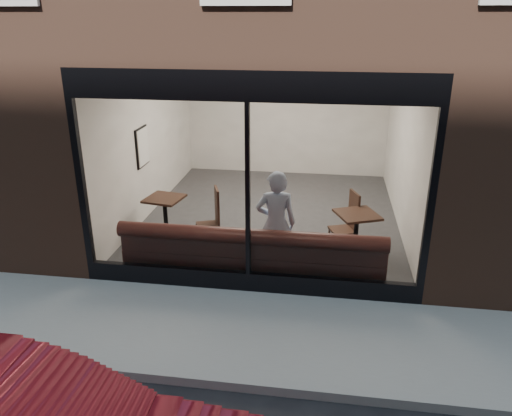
# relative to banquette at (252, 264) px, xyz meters

# --- Properties ---
(ground) EXTENTS (120.00, 120.00, 0.00)m
(ground) POSITION_rel_banquette_xyz_m (0.00, -2.45, -0.23)
(ground) COLOR black
(ground) RESTS_ON ground
(sidewalk_near) EXTENTS (40.00, 2.00, 0.01)m
(sidewalk_near) POSITION_rel_banquette_xyz_m (0.00, -1.45, -0.22)
(sidewalk_near) COLOR gray
(sidewalk_near) RESTS_ON ground
(kerb_near) EXTENTS (40.00, 0.10, 0.12)m
(kerb_near) POSITION_rel_banquette_xyz_m (0.00, -2.50, -0.17)
(kerb_near) COLOR gray
(kerb_near) RESTS_ON ground
(host_building_pier_left) EXTENTS (2.50, 12.00, 3.20)m
(host_building_pier_left) POSITION_rel_banquette_xyz_m (-3.75, 5.55, 1.38)
(host_building_pier_left) COLOR brown
(host_building_pier_left) RESTS_ON ground
(host_building_pier_right) EXTENTS (2.50, 12.00, 3.20)m
(host_building_pier_right) POSITION_rel_banquette_xyz_m (3.75, 5.55, 1.38)
(host_building_pier_right) COLOR brown
(host_building_pier_right) RESTS_ON ground
(host_building_backfill) EXTENTS (5.00, 6.00, 3.20)m
(host_building_backfill) POSITION_rel_banquette_xyz_m (0.00, 8.55, 1.38)
(host_building_backfill) COLOR brown
(host_building_backfill) RESTS_ON ground
(cafe_floor) EXTENTS (6.00, 6.00, 0.00)m
(cafe_floor) POSITION_rel_banquette_xyz_m (0.00, 2.55, -0.21)
(cafe_floor) COLOR #2D2D30
(cafe_floor) RESTS_ON ground
(cafe_ceiling) EXTENTS (6.00, 6.00, 0.00)m
(cafe_ceiling) POSITION_rel_banquette_xyz_m (0.00, 2.55, 2.97)
(cafe_ceiling) COLOR white
(cafe_ceiling) RESTS_ON host_building_upper
(cafe_wall_back) EXTENTS (5.00, 0.00, 5.00)m
(cafe_wall_back) POSITION_rel_banquette_xyz_m (0.00, 5.54, 1.37)
(cafe_wall_back) COLOR beige
(cafe_wall_back) RESTS_ON ground
(cafe_wall_left) EXTENTS (0.00, 6.00, 6.00)m
(cafe_wall_left) POSITION_rel_banquette_xyz_m (-2.49, 2.55, 1.37)
(cafe_wall_left) COLOR beige
(cafe_wall_left) RESTS_ON ground
(cafe_wall_right) EXTENTS (0.00, 6.00, 6.00)m
(cafe_wall_right) POSITION_rel_banquette_xyz_m (2.49, 2.55, 1.37)
(cafe_wall_right) COLOR beige
(cafe_wall_right) RESTS_ON ground
(storefront_kick) EXTENTS (5.00, 0.10, 0.30)m
(storefront_kick) POSITION_rel_banquette_xyz_m (0.00, -0.40, -0.08)
(storefront_kick) COLOR black
(storefront_kick) RESTS_ON ground
(storefront_header) EXTENTS (5.00, 0.10, 0.40)m
(storefront_header) POSITION_rel_banquette_xyz_m (0.00, -0.40, 2.77)
(storefront_header) COLOR black
(storefront_header) RESTS_ON host_building_upper
(storefront_mullion) EXTENTS (0.06, 0.10, 2.50)m
(storefront_mullion) POSITION_rel_banquette_xyz_m (0.00, -0.40, 1.32)
(storefront_mullion) COLOR black
(storefront_mullion) RESTS_ON storefront_kick
(storefront_glass) EXTENTS (4.80, 0.00, 4.80)m
(storefront_glass) POSITION_rel_banquette_xyz_m (0.00, -0.43, 1.33)
(storefront_glass) COLOR white
(storefront_glass) RESTS_ON storefront_kick
(banquette) EXTENTS (4.00, 0.55, 0.45)m
(banquette) POSITION_rel_banquette_xyz_m (0.00, 0.00, 0.00)
(banquette) COLOR #3A1B15
(banquette) RESTS_ON cafe_floor
(person) EXTENTS (0.67, 0.49, 1.70)m
(person) POSITION_rel_banquette_xyz_m (0.33, 0.20, 0.63)
(person) COLOR #A0B3D5
(person) RESTS_ON cafe_floor
(cafe_table_left) EXTENTS (0.73, 0.73, 0.04)m
(cafe_table_left) POSITION_rel_banquette_xyz_m (-1.82, 1.31, 0.52)
(cafe_table_left) COLOR black
(cafe_table_left) RESTS_ON cafe_floor
(cafe_table_right) EXTENTS (0.84, 0.84, 0.04)m
(cafe_table_right) POSITION_rel_banquette_xyz_m (1.61, 1.04, 0.52)
(cafe_table_right) COLOR black
(cafe_table_right) RESTS_ON cafe_floor
(cafe_chair_left) EXTENTS (0.49, 0.49, 0.04)m
(cafe_chair_left) POSITION_rel_banquette_xyz_m (-1.05, 1.35, 0.01)
(cafe_chair_left) COLOR black
(cafe_chair_left) RESTS_ON cafe_floor
(cafe_chair_right) EXTENTS (0.54, 0.54, 0.04)m
(cafe_chair_right) POSITION_rel_banquette_xyz_m (1.40, 1.50, 0.01)
(cafe_chair_right) COLOR black
(cafe_chair_right) RESTS_ON cafe_floor
(wall_poster) EXTENTS (0.02, 0.52, 0.70)m
(wall_poster) POSITION_rel_banquette_xyz_m (-2.45, 2.10, 1.25)
(wall_poster) COLOR white
(wall_poster) RESTS_ON cafe_wall_left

